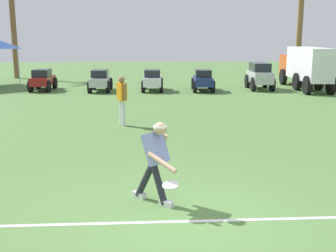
{
  "coord_description": "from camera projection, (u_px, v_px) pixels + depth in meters",
  "views": [
    {
      "loc": [
        -0.47,
        -6.09,
        2.81
      ],
      "look_at": [
        -0.15,
        2.75,
        0.9
      ],
      "focal_mm": 45.0,
      "sensor_mm": 36.0,
      "label": 1
    }
  ],
  "objects": [
    {
      "name": "field_line_paint",
      "position": [
        184.0,
        221.0,
        6.48
      ],
      "size": [
        27.02,
        0.73,
        0.01
      ],
      "primitive_type": "cube",
      "rotation": [
        0.0,
        0.0,
        0.02
      ],
      "color": "white",
      "rests_on": "ground_plane"
    },
    {
      "name": "parked_car_slot_a",
      "position": [
        43.0,
        79.0,
        21.9
      ],
      "size": [
        1.11,
        2.21,
        1.1
      ],
      "color": "maroon",
      "rests_on": "ground_plane"
    },
    {
      "name": "palm_tree_left_of_centre",
      "position": [
        301.0,
        15.0,
        28.38
      ],
      "size": [
        3.26,
        2.95,
        7.27
      ],
      "color": "brown",
      "rests_on": "ground_plane"
    },
    {
      "name": "frisbee_in_flight",
      "position": [
        171.0,
        185.0,
        6.66
      ],
      "size": [
        0.37,
        0.37,
        0.07
      ],
      "color": "white"
    },
    {
      "name": "box_truck",
      "position": [
        305.0,
        66.0,
        22.4
      ],
      "size": [
        1.53,
        5.93,
        2.2
      ],
      "color": "#CC4C19",
      "rests_on": "ground_plane"
    },
    {
      "name": "parked_car_slot_b",
      "position": [
        100.0,
        80.0,
        21.58
      ],
      "size": [
        1.1,
        2.21,
        1.1
      ],
      "color": "#B7BABF",
      "rests_on": "ground_plane"
    },
    {
      "name": "palm_tree_far_left",
      "position": [
        13.0,
        18.0,
        27.46
      ],
      "size": [
        3.45,
        3.05,
        6.7
      ],
      "color": "brown",
      "rests_on": "ground_plane"
    },
    {
      "name": "parked_car_slot_d",
      "position": [
        203.0,
        80.0,
        21.7
      ],
      "size": [
        1.16,
        2.23,
        1.1
      ],
      "color": "navy",
      "rests_on": "ground_plane"
    },
    {
      "name": "parked_car_slot_c",
      "position": [
        153.0,
        80.0,
        21.74
      ],
      "size": [
        1.13,
        2.22,
        1.1
      ],
      "color": "silver",
      "rests_on": "ground_plane"
    },
    {
      "name": "parked_car_slot_e",
      "position": [
        260.0,
        75.0,
        22.28
      ],
      "size": [
        1.21,
        2.37,
        1.4
      ],
      "color": "#B7BABF",
      "rests_on": "ground_plane"
    },
    {
      "name": "ground_plane",
      "position": [
        184.0,
        219.0,
        6.56
      ],
      "size": [
        80.0,
        80.0,
        0.0
      ],
      "primitive_type": "plane",
      "color": "#51793B"
    },
    {
      "name": "teammate_near_sideline",
      "position": [
        122.0,
        96.0,
        13.2
      ],
      "size": [
        0.34,
        0.46,
        1.56
      ],
      "color": "silver",
      "rests_on": "ground_plane"
    },
    {
      "name": "frisbee_thrower",
      "position": [
        156.0,
        158.0,
        7.04
      ],
      "size": [
        0.77,
        0.91,
        1.43
      ],
      "color": "#23232D",
      "rests_on": "ground_plane"
    }
  ]
}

